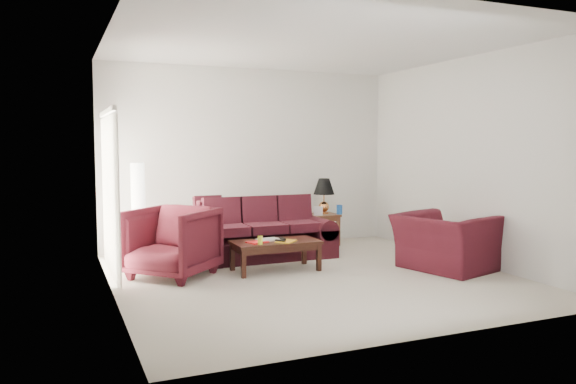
# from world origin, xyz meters

# --- Properties ---
(floor) EXTENTS (5.00, 5.00, 0.00)m
(floor) POSITION_xyz_m (0.00, 0.00, 0.00)
(floor) COLOR beige
(floor) RESTS_ON ground
(blinds) EXTENTS (0.10, 2.00, 2.16)m
(blinds) POSITION_xyz_m (-2.42, 1.30, 1.08)
(blinds) COLOR silver
(blinds) RESTS_ON ground
(sofa) EXTENTS (2.17, 0.98, 0.88)m
(sofa) POSITION_xyz_m (-0.19, 1.38, 0.44)
(sofa) COLOR black
(sofa) RESTS_ON ground
(throw_pillow) EXTENTS (0.44, 0.22, 0.46)m
(throw_pillow) POSITION_xyz_m (-0.88, 2.00, 0.71)
(throw_pillow) COLOR black
(throw_pillow) RESTS_ON sofa
(end_table) EXTENTS (0.51, 0.51, 0.53)m
(end_table) POSITION_xyz_m (1.17, 2.09, 0.27)
(end_table) COLOR #4E221B
(end_table) RESTS_ON ground
(table_lamp) EXTENTS (0.39, 0.39, 0.61)m
(table_lamp) POSITION_xyz_m (1.22, 2.14, 0.84)
(table_lamp) COLOR #C67B3E
(table_lamp) RESTS_ON end_table
(clock) EXTENTS (0.16, 0.11, 0.15)m
(clock) POSITION_xyz_m (1.02, 1.95, 0.61)
(clock) COLOR white
(clock) RESTS_ON end_table
(blue_canister) EXTENTS (0.11, 0.11, 0.16)m
(blue_canister) POSITION_xyz_m (1.42, 1.95, 0.61)
(blue_canister) COLOR #1A53AA
(blue_canister) RESTS_ON end_table
(picture_frame) EXTENTS (0.17, 0.18, 0.05)m
(picture_frame) POSITION_xyz_m (0.99, 2.32, 0.61)
(picture_frame) COLOR white
(picture_frame) RESTS_ON end_table
(floor_lamp) EXTENTS (0.27, 0.27, 1.47)m
(floor_lamp) POSITION_xyz_m (-1.93, 2.09, 0.74)
(floor_lamp) COLOR white
(floor_lamp) RESTS_ON ground
(armchair_left) EXTENTS (1.41, 1.41, 0.92)m
(armchair_left) POSITION_xyz_m (-1.70, 0.72, 0.46)
(armchair_left) COLOR #400E17
(armchair_left) RESTS_ON ground
(armchair_right) EXTENTS (1.32, 1.42, 0.77)m
(armchair_right) POSITION_xyz_m (1.86, -0.31, 0.38)
(armchair_right) COLOR #3B0D16
(armchair_right) RESTS_ON ground
(coffee_table) EXTENTS (1.23, 0.70, 0.41)m
(coffee_table) POSITION_xyz_m (-0.32, 0.53, 0.21)
(coffee_table) COLOR black
(coffee_table) RESTS_ON ground
(magazine_red) EXTENTS (0.32, 0.28, 0.02)m
(magazine_red) POSITION_xyz_m (-0.60, 0.50, 0.42)
(magazine_red) COLOR red
(magazine_red) RESTS_ON coffee_table
(magazine_white) EXTENTS (0.34, 0.28, 0.02)m
(magazine_white) POSITION_xyz_m (-0.39, 0.63, 0.42)
(magazine_white) COLOR beige
(magazine_white) RESTS_ON coffee_table
(magazine_orange) EXTENTS (0.34, 0.34, 0.02)m
(magazine_orange) POSITION_xyz_m (-0.21, 0.41, 0.42)
(magazine_orange) COLOR gold
(magazine_orange) RESTS_ON coffee_table
(remote_a) EXTENTS (0.12, 0.15, 0.02)m
(remote_a) POSITION_xyz_m (-0.30, 0.40, 0.44)
(remote_a) COLOR black
(remote_a) RESTS_ON coffee_table
(remote_b) EXTENTS (0.07, 0.18, 0.02)m
(remote_b) POSITION_xyz_m (-0.22, 0.52, 0.44)
(remote_b) COLOR black
(remote_b) RESTS_ON coffee_table
(yellow_glass) EXTENTS (0.08, 0.08, 0.12)m
(yellow_glass) POSITION_xyz_m (-0.60, 0.36, 0.47)
(yellow_glass) COLOR #F7FF38
(yellow_glass) RESTS_ON coffee_table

